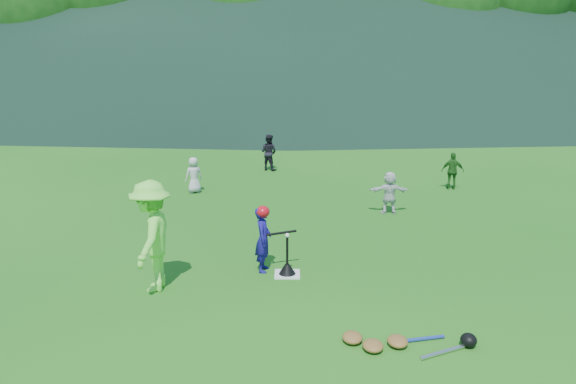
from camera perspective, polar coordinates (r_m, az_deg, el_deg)
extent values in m
plane|color=#165B14|center=(10.12, -0.08, -8.40)|extent=(120.00, 120.00, 0.00)
cube|color=silver|center=(10.11, -0.08, -8.34)|extent=(0.45, 0.45, 0.02)
sphere|color=white|center=(9.86, -0.08, -4.43)|extent=(0.08, 0.08, 0.08)
imported|color=navy|center=(10.10, -2.54, -4.83)|extent=(0.33, 0.46, 1.19)
imported|color=#78F648|center=(9.49, -13.66, -4.37)|extent=(0.73, 1.22, 1.86)
imported|color=#BABABA|center=(15.99, -9.55, 1.71)|extent=(0.59, 0.53, 1.01)
imported|color=black|center=(18.83, -1.97, 4.05)|extent=(0.73, 0.68, 1.21)
imported|color=#205A1B|center=(16.83, 16.38, 2.06)|extent=(0.67, 0.37, 1.08)
imported|color=silver|center=(13.94, 10.27, -0.05)|extent=(0.98, 0.32, 1.05)
cone|color=black|center=(10.08, -0.08, -7.82)|extent=(0.30, 0.30, 0.18)
cylinder|color=black|center=(9.95, -0.08, -6.00)|extent=(0.04, 0.04, 0.50)
ellipsoid|color=red|center=(9.95, -2.57, -2.02)|extent=(0.24, 0.26, 0.22)
cylinder|color=black|center=(10.10, -0.83, -4.20)|extent=(0.60, 0.24, 0.07)
ellipsoid|color=olive|center=(7.82, 8.62, -15.18)|extent=(0.28, 0.34, 0.13)
ellipsoid|color=olive|center=(7.98, 11.07, -14.66)|extent=(0.28, 0.34, 0.13)
ellipsoid|color=olive|center=(7.98, 6.56, -14.47)|extent=(0.28, 0.34, 0.13)
cylinder|color=silver|center=(7.92, 15.41, -15.41)|extent=(0.67, 0.37, 0.06)
cylinder|color=#263FA5|center=(8.17, 13.37, -14.33)|extent=(0.67, 0.20, 0.05)
ellipsoid|color=black|center=(8.17, 17.87, -14.13)|extent=(0.22, 0.24, 0.19)
cube|color=gray|center=(37.50, 0.22, 9.00)|extent=(70.00, 0.03, 1.20)
cube|color=yellow|center=(37.45, 0.22, 9.98)|extent=(70.00, 0.08, 0.08)
cylinder|color=gray|center=(37.50, 0.22, 9.00)|extent=(0.07, 0.07, 1.30)
cylinder|color=#382314|center=(49.75, -27.02, 10.55)|extent=(0.56, 0.56, 4.34)
cylinder|color=#382314|center=(45.03, -23.16, 10.00)|extent=(0.56, 0.56, 3.18)
ellipsoid|color=#164711|center=(45.06, -23.79, 16.40)|extent=(6.92, 6.92, 7.95)
cylinder|color=#382314|center=(44.79, -16.69, 10.89)|extent=(0.56, 0.56, 3.78)
cylinder|color=#382314|center=(45.11, -10.20, 11.65)|extent=(0.56, 0.56, 4.38)
cylinder|color=#382314|center=(41.54, -4.27, 10.85)|extent=(0.56, 0.56, 3.22)
ellipsoid|color=#164711|center=(41.58, -4.40, 17.89)|extent=(6.99, 6.99, 8.04)
cylinder|color=#382314|center=(42.93, 2.41, 11.37)|extent=(0.56, 0.56, 3.81)
cylinder|color=#382314|center=(44.84, 8.62, 11.72)|extent=(0.56, 0.56, 4.41)
cylinder|color=#382314|center=(42.89, 15.63, 10.50)|extent=(0.56, 0.56, 3.25)
ellipsoid|color=#164711|center=(42.93, 16.10, 17.38)|extent=(7.07, 7.07, 8.13)
cylinder|color=#382314|center=(45.76, 21.07, 10.65)|extent=(0.56, 0.56, 3.85)
cylinder|color=#382314|center=(48.99, 25.84, 10.71)|extent=(0.56, 0.56, 4.44)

